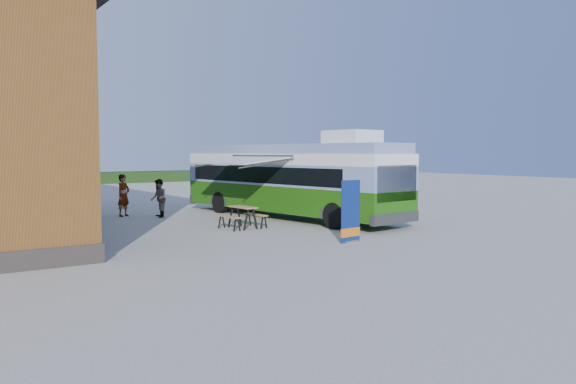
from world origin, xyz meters
TOP-DOWN VIEW (x-y plane):
  - ground at (0.00, 0.00)m, footprint 100.00×100.00m
  - hedge at (8.00, 38.00)m, footprint 40.00×3.00m
  - bus at (2.98, 5.57)m, footprint 3.95×12.04m
  - awning at (0.75, 5.48)m, footprint 2.85×4.11m
  - banner at (0.86, -1.03)m, footprint 0.84×0.25m
  - picnic_table at (-0.34, 3.66)m, footprint 1.50×1.35m
  - person_a at (-2.72, 10.06)m, footprint 0.80×0.72m
  - person_b at (-1.60, 8.78)m, footprint 0.78×0.92m
  - slurry_tanker at (-4.99, 12.92)m, footprint 2.62×6.59m

SIDE VIEW (x-z plane):
  - ground at x=0.00m, z-range 0.00..0.00m
  - hedge at x=8.00m, z-range 0.00..1.00m
  - picnic_table at x=-0.34m, z-range 0.20..1.02m
  - banner at x=0.86m, z-range -0.18..1.77m
  - person_b at x=-1.60m, z-range 0.00..1.66m
  - person_a at x=-2.72m, z-range 0.00..1.85m
  - slurry_tanker at x=-4.99m, z-range 0.19..2.64m
  - bus at x=2.98m, z-range -0.08..3.55m
  - awning at x=0.75m, z-range 2.41..2.90m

